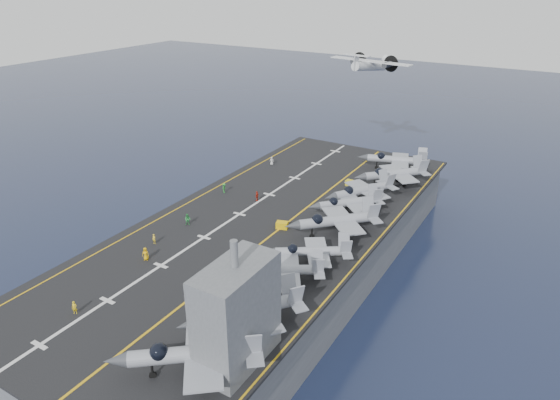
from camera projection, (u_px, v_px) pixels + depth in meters
The scene contains 29 objects.
ground at pixel (269, 273), 90.11m from camera, with size 500.00×500.00×0.00m, color #142135.
hull at pixel (268, 249), 88.04m from camera, with size 36.00×90.00×10.00m, color #56595E.
flight_deck at pixel (268, 223), 85.88m from camera, with size 38.00×92.00×0.40m, color black.
foul_line at pixel (283, 226), 84.39m from camera, with size 0.35×90.00×0.02m, color gold.
landing_centerline at pixel (240, 214), 88.59m from camera, with size 0.50×90.00×0.02m, color silver.
deck_edge_port at pixel (192, 201), 93.73m from camera, with size 0.25×90.00×0.02m, color gold.
deck_edge_stbd at pixel (369, 250), 77.15m from camera, with size 0.25×90.00×0.02m, color gold.
island_superstructure at pixel (236, 303), 52.26m from camera, with size 5.00×10.00×15.00m, color #56595E, non-canonical shape.
fighter_jet_0 at pixel (195, 352), 52.23m from camera, with size 19.69×18.84×5.71m, color #969EA6, non-canonical shape.
fighter_jet_1 at pixel (249, 309), 59.20m from camera, with size 17.46×18.45×5.34m, color gray, non-canonical shape.
fighter_jet_2 at pixel (283, 269), 67.96m from camera, with size 15.65×14.23×4.52m, color #99A1A8, non-canonical shape.
fighter_jet_3 at pixel (312, 251), 72.46m from camera, with size 15.66×14.39×4.52m, color #8F969E, non-canonical shape.
fighter_jet_4 at pixel (338, 219), 80.62m from camera, with size 18.51×18.58×5.46m, color #9CA4AB, non-canonical shape.
fighter_jet_5 at pixel (349, 202), 87.81m from camera, with size 15.89×16.08×4.71m, color #969EA6, non-canonical shape.
fighter_jet_6 at pixel (363, 189), 92.22m from camera, with size 16.23×17.79×5.14m, color gray, non-canonical shape.
fighter_jet_7 at pixel (395, 173), 99.56m from camera, with size 18.19×18.37×5.39m, color gray, non-canonical shape.
fighter_jet_8 at pixel (396, 159), 107.32m from camera, with size 16.98×13.79×5.11m, color gray, non-canonical shape.
tow_cart_a at pixel (206, 287), 67.13m from camera, with size 1.89×1.32×1.08m, color yellow, non-canonical shape.
tow_cart_b at pixel (282, 225), 83.49m from camera, with size 2.21×1.77×1.16m, color #EBBA09, non-canonical shape.
tow_cart_c at pixel (350, 183), 100.29m from camera, with size 1.92×1.32×1.11m, color yellow, non-canonical shape.
crew_0 at pixel (146, 254), 74.09m from camera, with size 1.46×1.28×2.03m, color #EFB109.
crew_1 at pixel (154, 239), 78.61m from camera, with size 1.02×0.70×1.66m, color yellow.
crew_2 at pixel (188, 220), 84.41m from camera, with size 1.43×1.21×2.03m, color green.
crew_3 at pixel (224, 188), 96.91m from camera, with size 1.05×1.32×1.92m, color green.
crew_4 at pixel (257, 196), 93.43m from camera, with size 0.97×1.28×1.94m, color red.
crew_5 at pixel (272, 161), 111.02m from camera, with size 1.33×1.13×1.87m, color silver.
crew_6 at pixel (74, 308), 62.39m from camera, with size 1.29×1.16×1.79m, color yellow.
crew_7 at pixel (197, 288), 66.05m from camera, with size 1.42×1.21×1.99m, color silver.
transport_plane at pixel (370, 66), 126.23m from camera, with size 24.44×18.54×5.28m, color white, non-canonical shape.
Camera 1 is at (41.03, -64.60, 49.43)m, focal length 32.00 mm.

